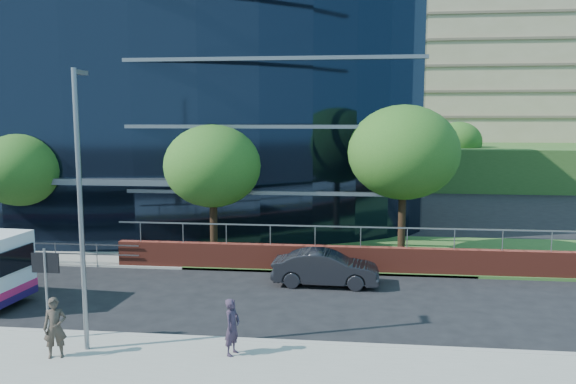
# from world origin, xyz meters

# --- Properties ---
(grass_verge) EXTENTS (36.00, 8.00, 0.12)m
(grass_verge) POSITION_xyz_m (24.00, 11.00, 0.06)
(grass_verge) COLOR #2D511E
(grass_verge) RESTS_ON ground
(glass_office) EXTENTS (44.00, 23.10, 16.00)m
(glass_office) POSITION_xyz_m (-4.00, 20.85, 8.00)
(glass_office) COLOR black
(glass_office) RESTS_ON ground
(retaining_wall) EXTENTS (34.00, 0.40, 2.11)m
(retaining_wall) POSITION_xyz_m (20.00, 7.30, 0.61)
(retaining_wall) COLOR maroon
(retaining_wall) RESTS_ON ground
(apartment_block) EXTENTS (60.00, 42.00, 30.00)m
(apartment_block) POSITION_xyz_m (32.00, 57.21, 11.11)
(apartment_block) COLOR #2D511E
(apartment_block) RESTS_ON ground
(street_sign) EXTENTS (0.85, 0.09, 2.80)m
(street_sign) POSITION_xyz_m (4.50, -1.59, 2.15)
(street_sign) COLOR slate
(street_sign) RESTS_ON pavement_near
(tree_far_b) EXTENTS (4.29, 4.29, 6.05)m
(tree_far_b) POSITION_xyz_m (-3.00, 9.50, 4.21)
(tree_far_b) COLOR black
(tree_far_b) RESTS_ON ground
(tree_far_c) EXTENTS (4.62, 4.62, 6.51)m
(tree_far_c) POSITION_xyz_m (7.00, 9.00, 4.54)
(tree_far_c) COLOR black
(tree_far_c) RESTS_ON ground
(tree_far_d) EXTENTS (5.28, 5.28, 7.44)m
(tree_far_d) POSITION_xyz_m (16.00, 10.00, 5.19)
(tree_far_d) COLOR black
(tree_far_d) RESTS_ON ground
(tree_dist_e) EXTENTS (4.62, 4.62, 6.51)m
(tree_dist_e) POSITION_xyz_m (24.00, 40.00, 4.54)
(tree_dist_e) COLOR black
(tree_dist_e) RESTS_ON ground
(streetlight_east) EXTENTS (0.15, 0.77, 8.00)m
(streetlight_east) POSITION_xyz_m (6.00, -2.17, 4.44)
(streetlight_east) COLOR slate
(streetlight_east) RESTS_ON pavement_near
(parked_car) EXTENTS (4.37, 1.64, 1.43)m
(parked_car) POSITION_xyz_m (12.56, 5.37, 0.71)
(parked_car) COLOR black
(parked_car) RESTS_ON ground
(pedestrian) EXTENTS (0.55, 0.68, 1.62)m
(pedestrian) POSITION_xyz_m (10.27, -2.09, 0.96)
(pedestrian) COLOR #2D2233
(pedestrian) RESTS_ON pavement_near
(pedestrian_b) EXTENTS (0.73, 0.61, 1.71)m
(pedestrian_b) POSITION_xyz_m (5.41, -2.84, 1.01)
(pedestrian_b) COLOR #382F27
(pedestrian_b) RESTS_ON pavement_near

